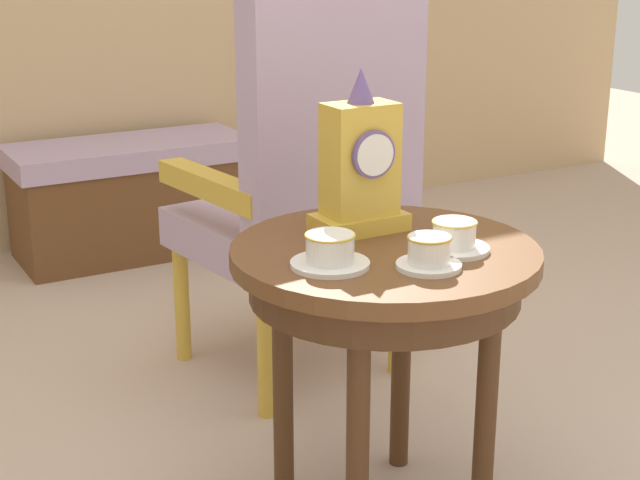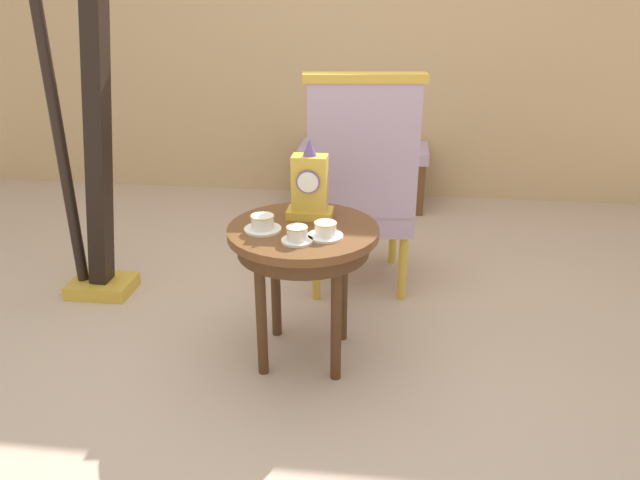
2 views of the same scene
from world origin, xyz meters
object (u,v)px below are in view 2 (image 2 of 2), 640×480
at_px(mantel_clock, 310,187).
at_px(armchair, 360,182).
at_px(side_table, 303,246).
at_px(window_bench, 363,175).
at_px(teacup_left, 263,224).
at_px(teacup_center, 325,231).
at_px(harp, 88,151).
at_px(teacup_right, 297,235).

bearing_deg(mantel_clock, armchair, 71.88).
xyz_separation_m(side_table, mantel_clock, (0.01, 0.12, 0.22)).
bearing_deg(window_bench, teacup_left, -98.18).
height_order(side_table, mantel_clock, mantel_clock).
bearing_deg(teacup_left, teacup_center, -8.57).
height_order(side_table, window_bench, side_table).
distance_m(teacup_left, harp, 1.09).
height_order(side_table, harp, harp).
relative_size(teacup_center, harp, 0.07).
bearing_deg(harp, mantel_clock, -16.43).
height_order(mantel_clock, window_bench, mantel_clock).
bearing_deg(harp, teacup_center, -23.86).
distance_m(teacup_left, mantel_clock, 0.26).
relative_size(mantel_clock, window_bench, 0.37).
height_order(teacup_center, harp, harp).
distance_m(teacup_left, window_bench, 2.09).
bearing_deg(teacup_center, armchair, 83.18).
xyz_separation_m(mantel_clock, window_bench, (0.13, 1.87, -0.52)).
height_order(teacup_right, mantel_clock, mantel_clock).
bearing_deg(teacup_right, armchair, 76.69).
height_order(mantel_clock, harp, harp).
bearing_deg(side_table, mantel_clock, 84.02).
bearing_deg(armchair, side_table, -106.08).
bearing_deg(window_bench, teacup_right, -93.72).
distance_m(teacup_right, window_bench, 2.17).
relative_size(teacup_right, armchair, 0.11).
distance_m(teacup_left, teacup_center, 0.26).
distance_m(teacup_left, teacup_right, 0.18).
bearing_deg(window_bench, armchair, -87.73).
bearing_deg(window_bench, side_table, -93.97).
bearing_deg(teacup_center, teacup_left, 171.43).
bearing_deg(side_table, teacup_center, -41.70).
xyz_separation_m(side_table, teacup_right, (-0.00, -0.15, 0.11)).
bearing_deg(mantel_clock, teacup_center, -66.65).
relative_size(teacup_left, teacup_right, 1.22).
distance_m(teacup_right, harp, 1.27).
bearing_deg(teacup_center, window_bench, 88.98).
height_order(side_table, teacup_left, teacup_left).
xyz_separation_m(teacup_left, armchair, (0.34, 0.71, -0.04)).
bearing_deg(side_table, harp, 158.11).
bearing_deg(teacup_left, window_bench, 81.82).
distance_m(teacup_right, teacup_center, 0.12).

